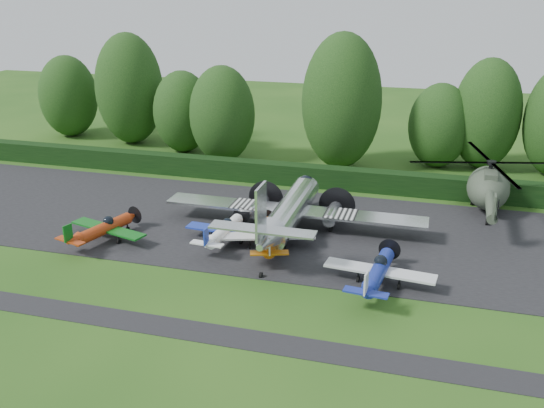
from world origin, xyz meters
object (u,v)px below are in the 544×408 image
(light_plane_white, at_px, (225,230))
(helicopter, at_px, (489,184))
(transport_plane, at_px, (289,212))
(light_plane_red, at_px, (103,229))
(light_plane_orange, at_px, (268,236))
(light_plane_blue, at_px, (378,271))

(light_plane_white, distance_m, helicopter, 23.13)
(transport_plane, bearing_deg, light_plane_red, -158.61)
(transport_plane, relative_size, light_plane_orange, 2.83)
(light_plane_white, height_order, light_plane_blue, light_plane_blue)
(light_plane_orange, relative_size, light_plane_blue, 0.97)
(transport_plane, relative_size, helicopter, 1.32)
(transport_plane, distance_m, light_plane_red, 14.20)
(light_plane_orange, bearing_deg, light_plane_white, -167.99)
(transport_plane, distance_m, light_plane_orange, 3.55)
(light_plane_red, xyz_separation_m, light_plane_orange, (12.40, 1.83, 0.06))
(transport_plane, relative_size, light_plane_white, 3.08)
(helicopter, bearing_deg, light_plane_blue, -115.64)
(transport_plane, bearing_deg, helicopter, 32.13)
(light_plane_red, xyz_separation_m, helicopter, (28.30, 14.77, 1.29))
(light_plane_orange, xyz_separation_m, helicopter, (15.90, 12.94, 1.23))
(light_plane_red, relative_size, light_plane_orange, 0.95)
(light_plane_red, relative_size, helicopter, 0.44)
(light_plane_orange, bearing_deg, transport_plane, 95.07)
(helicopter, bearing_deg, light_plane_white, -148.36)
(transport_plane, distance_m, light_plane_blue, 10.38)
(light_plane_red, bearing_deg, light_plane_blue, -20.64)
(light_plane_blue, xyz_separation_m, helicopter, (7.47, 16.55, 1.20))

